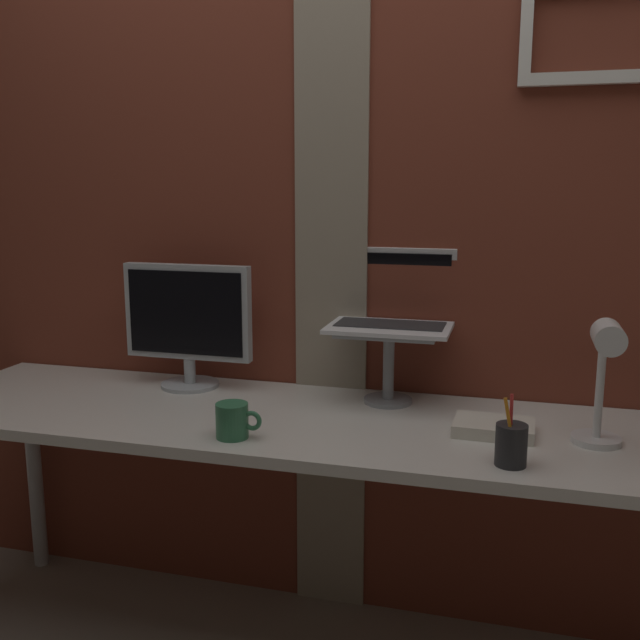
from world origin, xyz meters
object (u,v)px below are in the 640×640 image
Objects in this scene: monitor at (188,319)px; coffee_mug at (233,421)px; pen_cup at (511,444)px; laptop at (394,305)px; desk_lamp at (604,371)px.

monitor is 0.52m from coffee_mug.
coffee_mug is (-0.67, 0.00, -0.01)m from pen_cup.
laptop is at bearing 6.39° from monitor.
desk_lamp is 1.91× the size of pen_cup.
pen_cup is (0.35, -0.46, -0.23)m from laptop.
monitor is 0.63m from laptop.
laptop is 0.62m from pen_cup.
monitor reaches higher than coffee_mug.
monitor reaches higher than pen_cup.
laptop is at bearing 55.08° from coffee_mug.
monitor reaches higher than desk_lamp.
laptop is at bearing 127.17° from pen_cup.
monitor is 1.06m from pen_cup.
desk_lamp is (0.55, -0.31, -0.08)m from laptop.
desk_lamp is at bearing 9.84° from coffee_mug.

